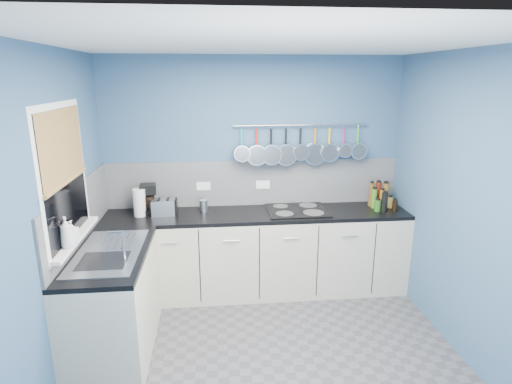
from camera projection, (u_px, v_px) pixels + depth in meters
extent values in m
cube|color=#47474C|center=(271.00, 361.00, 3.48)|extent=(3.20, 3.00, 0.02)
cube|color=white|center=(275.00, 41.00, 2.81)|extent=(3.20, 3.00, 0.02)
cube|color=#35567A|center=(254.00, 174.00, 4.59)|extent=(3.20, 0.02, 2.50)
cube|color=#35567A|center=(324.00, 339.00, 1.70)|extent=(3.20, 0.02, 2.50)
cube|color=#35567A|center=(50.00, 226.00, 2.99)|extent=(0.02, 3.00, 2.50)
cube|color=#35567A|center=(474.00, 212.00, 3.30)|extent=(0.02, 3.00, 2.50)
cube|color=#9A9B9E|center=(254.00, 183.00, 4.60)|extent=(3.20, 0.02, 0.50)
cube|color=#9A9B9E|center=(80.00, 213.00, 3.59)|extent=(0.02, 1.80, 0.50)
cube|color=beige|center=(256.00, 254.00, 4.51)|extent=(3.20, 0.60, 0.86)
cube|color=black|center=(256.00, 214.00, 4.39)|extent=(3.20, 0.60, 0.04)
cube|color=beige|center=(114.00, 304.00, 3.52)|extent=(0.60, 1.20, 0.86)
cube|color=black|center=(109.00, 254.00, 3.40)|extent=(0.60, 1.20, 0.04)
cube|color=white|center=(64.00, 175.00, 3.20)|extent=(0.01, 1.00, 1.10)
cube|color=black|center=(65.00, 175.00, 3.20)|extent=(0.01, 0.90, 1.00)
cube|color=#B08D43|center=(62.00, 146.00, 3.14)|extent=(0.01, 0.90, 0.55)
cube|color=white|center=(75.00, 238.00, 3.34)|extent=(0.10, 0.98, 0.03)
cube|color=silver|center=(109.00, 252.00, 3.40)|extent=(0.50, 0.95, 0.01)
cube|color=white|center=(204.00, 186.00, 4.54)|extent=(0.15, 0.01, 0.09)
cube|color=white|center=(263.00, 185.00, 4.60)|extent=(0.15, 0.01, 0.09)
cylinder|color=silver|center=(301.00, 125.00, 4.44)|extent=(1.45, 0.02, 0.02)
imported|color=white|center=(66.00, 232.00, 3.08)|extent=(0.12, 0.12, 0.24)
imported|color=white|center=(71.00, 231.00, 3.19)|extent=(0.10, 0.10, 0.17)
cylinder|color=white|center=(140.00, 203.00, 4.25)|extent=(0.15, 0.15, 0.28)
cube|color=silver|center=(164.00, 207.00, 4.30)|extent=(0.27, 0.17, 0.16)
cylinder|color=silver|center=(204.00, 206.00, 4.42)|extent=(0.09, 0.09, 0.12)
cube|color=black|center=(297.00, 210.00, 4.46)|extent=(0.63, 0.56, 0.01)
cylinder|color=brown|center=(385.00, 194.00, 4.60)|extent=(0.07, 0.07, 0.25)
cylinder|color=#4C190C|center=(378.00, 194.00, 4.59)|extent=(0.06, 0.06, 0.27)
cylinder|color=brown|center=(371.00, 194.00, 4.59)|extent=(0.06, 0.06, 0.26)
cylinder|color=olive|center=(390.00, 202.00, 4.54)|extent=(0.06, 0.06, 0.12)
cylinder|color=#8C5914|center=(382.00, 199.00, 4.53)|extent=(0.06, 0.06, 0.20)
cylinder|color=#3F721E|center=(374.00, 198.00, 4.52)|extent=(0.06, 0.06, 0.21)
cylinder|color=black|center=(395.00, 206.00, 4.42)|extent=(0.05, 0.05, 0.12)
cylinder|color=black|center=(384.00, 202.00, 4.40)|extent=(0.07, 0.07, 0.21)
cylinder|color=#265919|center=(378.00, 206.00, 4.42)|extent=(0.07, 0.07, 0.12)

